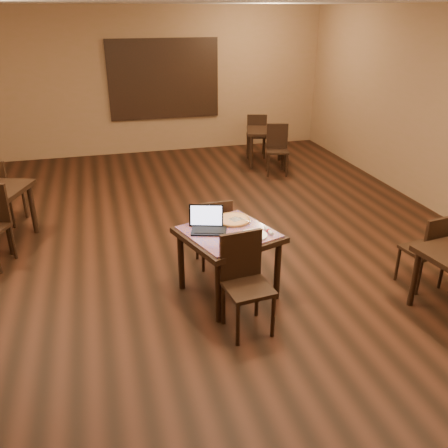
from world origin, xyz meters
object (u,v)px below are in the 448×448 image
object	(u,v)px
laptop	(208,224)
other_table_a_chair_far	(256,133)
chair_main_far	(214,229)
chair_main_near	(245,277)
pizza_pan	(233,221)
other_table_a_chair_near	(277,146)
tiled_table	(228,240)
other_table_c_chair_far	(429,247)
other_table_a	(266,136)

from	to	relation	value
laptop	other_table_a_chair_far	distance (m)	5.35
chair_main_far	laptop	xyz separation A→B (m)	(-0.20, -0.51, 0.33)
chair_main_near	laptop	distance (m)	0.79
pizza_pan	other_table_a_chair_near	distance (m)	4.13
laptop	other_table_a_chair_near	xyz separation A→B (m)	(2.26, 3.77, -0.30)
tiled_table	pizza_pan	bearing A→B (deg)	44.78
other_table_a_chair_far	other_table_c_chair_far	size ratio (longest dim) A/B	1.03
laptop	other_table_a_chair_near	world-z (taller)	laptop
other_table_a_chair_far	chair_main_far	bearing A→B (deg)	81.30
tiled_table	other_table_a_chair_near	bearing A→B (deg)	43.39
chair_main_far	other_table_a	world-z (taller)	chair_main_far
chair_main_far	other_table_a_chair_near	world-z (taller)	other_table_a_chair_near
chair_main_near	chair_main_far	size ratio (longest dim) A/B	1.11
other_table_c_chair_far	pizza_pan	bearing A→B (deg)	-27.12
other_table_a_chair_near	other_table_c_chair_far	xyz separation A→B (m)	(0.11, -4.35, -0.02)
pizza_pan	chair_main_near	bearing A→B (deg)	-98.60
laptop	other_table_a	world-z (taller)	laptop
pizza_pan	other_table_a_chair_far	xyz separation A→B (m)	(1.89, 4.73, -0.24)
pizza_pan	other_table_a_chair_far	size ratio (longest dim) A/B	0.42
chair_main_near	chair_main_far	bearing A→B (deg)	83.46
tiled_table	other_table_a_chair_near	world-z (taller)	other_table_a_chair_near
chair_main_near	pizza_pan	bearing A→B (deg)	75.32
other_table_a_chair_near	chair_main_far	bearing A→B (deg)	-106.17
tiled_table	laptop	world-z (taller)	laptop
chair_main_far	laptop	size ratio (longest dim) A/B	2.10
tiled_table	pizza_pan	xyz separation A→B (m)	(0.12, 0.24, 0.11)
pizza_pan	other_table_a_chair_near	xyz separation A→B (m)	(1.94, 3.64, -0.24)
tiled_table	chair_main_far	size ratio (longest dim) A/B	1.31
other_table_a_chair_far	other_table_c_chair_far	bearing A→B (deg)	107.80
laptop	other_table_a_chair_near	size ratio (longest dim) A/B	0.46
other_table_c_chair_far	other_table_a_chair_near	bearing A→B (deg)	-96.50
other_table_a_chair_far	other_table_a	bearing A→B (deg)	108.50
chair_main_far	pizza_pan	bearing A→B (deg)	106.83
pizza_pan	other_table_a	bearing A→B (deg)	65.41
chair_main_near	other_table_c_chair_far	size ratio (longest dim) A/B	1.09
pizza_pan	other_table_a	size ratio (longest dim) A/B	0.41
laptop	pizza_pan	bearing A→B (deg)	39.65
other_table_a_chair_far	laptop	bearing A→B (deg)	81.66
other_table_a	other_table_a_chair_far	xyz separation A→B (m)	(-0.02, 0.55, -0.07)
chair_main_near	other_table_a_chair_near	size ratio (longest dim) A/B	1.06
other_table_a_chair_near	other_table_a_chair_far	size ratio (longest dim) A/B	1.00
other_table_a	other_table_a_chair_near	size ratio (longest dim) A/B	1.02
tiled_table	pizza_pan	distance (m)	0.29
other_table_a_chair_near	laptop	bearing A→B (deg)	-104.81
chair_main_far	other_table_a_chair_far	size ratio (longest dim) A/B	0.95
pizza_pan	other_table_a_chair_far	distance (m)	5.10
pizza_pan	other_table_c_chair_far	world-z (taller)	other_table_c_chair_far
other_table_a_chair_far	other_table_c_chair_far	world-z (taller)	other_table_a_chair_far
other_table_a_chair_far	chair_main_near	bearing A→B (deg)	86.22
other_table_a	tiled_table	bearing A→B (deg)	-98.58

